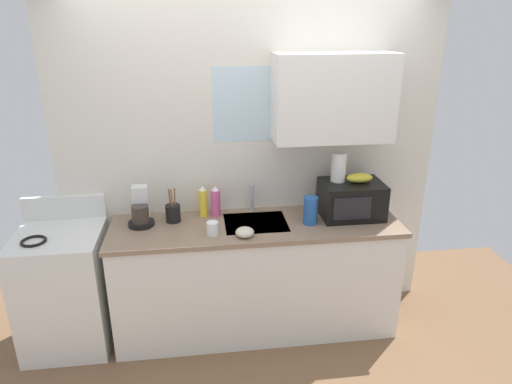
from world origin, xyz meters
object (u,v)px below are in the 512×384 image
microwave (351,199)px  utensil_crock (173,213)px  paper_towel_roll (339,167)px  stove_range (66,288)px  cereal_canister (310,211)px  mug_white (213,228)px  banana_bunch (359,178)px  coffee_maker (141,211)px  dish_soap_bottle_pink (216,202)px  small_bowl (245,232)px  dish_soap_bottle_yellow (203,202)px

microwave → utensil_crock: 1.34m
microwave → paper_towel_roll: 0.27m
stove_range → cereal_canister: (1.81, -0.05, 0.55)m
mug_white → utensil_crock: size_ratio=0.36×
stove_range → paper_towel_roll: (2.05, 0.10, 0.82)m
paper_towel_roll → cereal_canister: 0.40m
banana_bunch → paper_towel_roll: size_ratio=0.91×
paper_towel_roll → coffee_maker: size_ratio=0.79×
paper_towel_roll → banana_bunch: bearing=-18.4°
banana_bunch → mug_white: (-1.11, -0.19, -0.26)m
dish_soap_bottle_pink → small_bowl: dish_soap_bottle_pink is taller
paper_towel_roll → dish_soap_bottle_yellow: (-1.02, 0.09, -0.26)m
microwave → utensil_crock: bearing=177.0°
coffee_maker → utensil_crock: (0.23, 0.01, -0.03)m
dish_soap_bottle_pink → stove_range: bearing=-170.9°
banana_bunch → dish_soap_bottle_pink: banana_bunch is taller
microwave → small_bowl: bearing=-163.5°
microwave → utensil_crock: microwave is taller
stove_range → banana_bunch: size_ratio=5.40×
banana_bunch → mug_white: 1.16m
banana_bunch → utensil_crock: bearing=177.1°
cereal_canister → utensil_crock: bearing=170.4°
microwave → dish_soap_bottle_yellow: (-1.12, 0.14, -0.02)m
coffee_maker → stove_range: bearing=-169.8°
mug_white → small_bowl: size_ratio=0.73×
cereal_canister → utensil_crock: size_ratio=0.79×
small_bowl → microwave: bearing=16.5°
cereal_canister → utensil_crock: (-1.00, 0.17, -0.03)m
coffee_maker → mug_white: size_ratio=2.95×
coffee_maker → mug_white: bearing=-25.9°
dish_soap_bottle_pink → mug_white: size_ratio=2.56×
microwave → utensil_crock: (-1.34, 0.07, -0.07)m
banana_bunch → dish_soap_bottle_pink: (-1.07, 0.13, -0.19)m
dish_soap_bottle_pink → cereal_canister: 0.72m
stove_range → mug_white: size_ratio=11.37×
mug_white → dish_soap_bottle_pink: bearing=83.0°
coffee_maker → paper_towel_roll: bearing=-0.3°
microwave → cereal_canister: 0.35m
microwave → small_bowl: 0.88m
coffee_maker → dish_soap_bottle_pink: size_ratio=1.15×
banana_bunch → cereal_canister: banana_bunch is taller
banana_bunch → mug_white: banana_bunch is taller
microwave → dish_soap_bottle_yellow: microwave is taller
microwave → dish_soap_bottle_yellow: bearing=172.6°
coffee_maker → banana_bunch: bearing=-2.1°
coffee_maker → cereal_canister: coffee_maker is taller
dish_soap_bottle_yellow → mug_white: size_ratio=2.59×
stove_range → banana_bunch: bearing=1.2°
cereal_canister → mug_white: 0.73m
paper_towel_roll → coffee_maker: 1.50m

